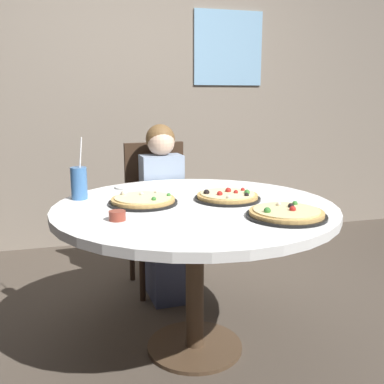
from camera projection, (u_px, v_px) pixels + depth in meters
The scene contains 11 objects.
ground_plane at pixel (195, 348), 2.27m from camera, with size 8.00×8.00×0.00m, color #4C4238.
wall_with_window at pixel (133, 72), 3.74m from camera, with size 5.20×0.14×2.90m.
dining_table at pixel (195, 222), 2.13m from camera, with size 1.33×1.33×0.75m.
chair_wooden at pixel (158, 207), 2.98m from camera, with size 0.42×0.42×0.95m.
diner_child at pixel (165, 220), 2.82m from camera, with size 0.27×0.42×1.08m.
pizza_veggie at pixel (227, 196), 2.21m from camera, with size 0.33×0.33×0.05m.
pizza_cheese at pixel (286, 213), 1.89m from camera, with size 0.34×0.34×0.05m.
pizza_pepperoni at pixel (143, 200), 2.13m from camera, with size 0.33×0.33×0.05m.
soda_cup at pixel (79, 183), 2.21m from camera, with size 0.08×0.08×0.31m.
sauce_bowl at pixel (117, 216), 1.84m from camera, with size 0.07×0.07×0.04m, color brown.
plate_small at pixel (131, 187), 2.50m from camera, with size 0.18×0.18×0.01m, color white.
Camera 1 is at (-0.57, -1.97, 1.25)m, focal length 41.83 mm.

